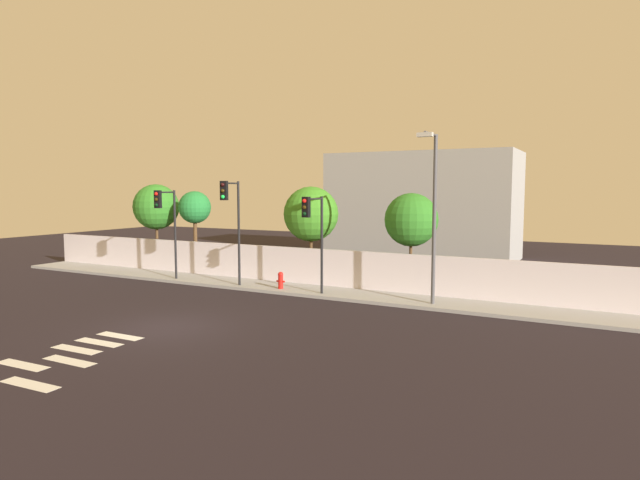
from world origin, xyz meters
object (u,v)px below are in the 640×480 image
at_px(traffic_light_left, 166,215).
at_px(roadside_tree_rightmost, 411,220).
at_px(traffic_light_center, 313,223).
at_px(roadside_tree_leftmost, 156,207).
at_px(street_lamp_curbside, 433,206).
at_px(fire_hydrant, 281,280).
at_px(traffic_light_right, 231,211).
at_px(roadside_tree_midright, 311,214).
at_px(roadside_tree_midleft, 195,208).

xyz_separation_m(traffic_light_left, roadside_tree_rightmost, (11.94, 3.71, -0.14)).
xyz_separation_m(traffic_light_center, roadside_tree_leftmost, (-12.98, 3.63, 0.43)).
distance_m(street_lamp_curbside, fire_hydrant, 8.26).
relative_size(traffic_light_right, fire_hydrant, 6.31).
relative_size(traffic_light_center, roadside_tree_midright, 0.88).
distance_m(traffic_light_right, street_lamp_curbside, 9.70).
relative_size(fire_hydrant, roadside_tree_rightmost, 0.17).
relative_size(street_lamp_curbside, roadside_tree_leftmost, 1.34).
bearing_deg(traffic_light_center, fire_hydrant, 161.11).
relative_size(roadside_tree_midleft, roadside_tree_rightmost, 1.01).
height_order(street_lamp_curbside, roadside_tree_rightmost, street_lamp_curbside).
bearing_deg(roadside_tree_midright, roadside_tree_midleft, -180.00).
distance_m(traffic_light_left, roadside_tree_midleft, 3.94).
height_order(traffic_light_center, roadside_tree_midright, roadside_tree_midright).
relative_size(traffic_light_center, roadside_tree_leftmost, 0.85).
height_order(traffic_light_right, fire_hydrant, traffic_light_right).
distance_m(roadside_tree_midright, roadside_tree_rightmost, 5.43).
xyz_separation_m(traffic_light_center, street_lamp_curbside, (5.22, 0.63, 0.84)).
bearing_deg(roadside_tree_midright, traffic_light_left, -150.34).
bearing_deg(traffic_light_right, fire_hydrant, 19.69).
xyz_separation_m(traffic_light_right, street_lamp_curbside, (9.67, 0.69, 0.35)).
relative_size(traffic_light_left, traffic_light_right, 0.91).
height_order(street_lamp_curbside, roadside_tree_midleft, street_lamp_curbside).
distance_m(fire_hydrant, roadside_tree_midleft, 8.85).
relative_size(traffic_light_right, roadside_tree_rightmost, 1.09).
xyz_separation_m(traffic_light_center, roadside_tree_midright, (-2.11, 3.63, 0.22)).
bearing_deg(street_lamp_curbside, roadside_tree_midright, 157.75).
bearing_deg(fire_hydrant, traffic_light_right, -160.31).
height_order(traffic_light_center, street_lamp_curbside, street_lamp_curbside).
bearing_deg(traffic_light_right, traffic_light_center, 0.76).
height_order(street_lamp_curbside, fire_hydrant, street_lamp_curbside).
bearing_deg(traffic_light_right, roadside_tree_rightmost, 25.39).
bearing_deg(traffic_light_left, traffic_light_right, 0.33).
bearing_deg(street_lamp_curbside, traffic_light_right, -175.93).
height_order(traffic_light_left, roadside_tree_midleft, traffic_light_left).
xyz_separation_m(roadside_tree_leftmost, roadside_tree_rightmost, (16.30, -0.00, -0.37)).
bearing_deg(street_lamp_curbside, roadside_tree_midleft, 168.80).
relative_size(traffic_light_left, traffic_light_center, 1.06).
xyz_separation_m(fire_hydrant, roadside_tree_rightmost, (5.51, 2.88, 2.87)).
height_order(traffic_light_right, roadside_tree_leftmost, traffic_light_right).
height_order(traffic_light_left, roadside_tree_leftmost, roadside_tree_leftmost).
relative_size(roadside_tree_midright, roadside_tree_rightmost, 1.07).
bearing_deg(fire_hydrant, roadside_tree_rightmost, 27.59).
height_order(traffic_light_right, roadside_tree_midleft, traffic_light_right).
relative_size(traffic_light_right, roadside_tree_midright, 1.02).
bearing_deg(traffic_light_center, roadside_tree_midleft, 159.91).
distance_m(traffic_light_left, roadside_tree_rightmost, 12.51).
distance_m(roadside_tree_leftmost, roadside_tree_midright, 10.87).
bearing_deg(roadside_tree_midleft, street_lamp_curbside, -11.20).
distance_m(traffic_light_left, traffic_light_right, 4.18).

